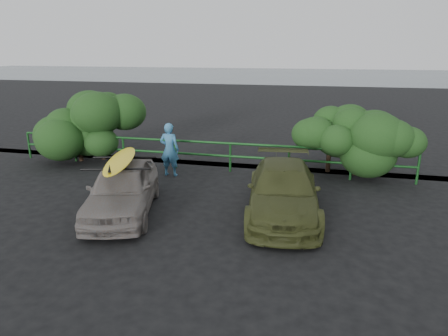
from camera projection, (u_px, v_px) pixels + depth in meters
The scene contains 10 objects.
ground at pixel (144, 229), 9.43m from camera, with size 80.00×80.00×0.00m, color black.
ocean at pixel (295, 75), 65.41m from camera, with size 200.00×200.00×0.00m, color #525F65.
guardrail at pixel (202, 155), 13.95m from camera, with size 14.00×0.08×1.04m, color #144919, non-canonical shape.
shrub_left at pixel (84, 129), 15.18m from camera, with size 3.20×2.40×2.32m, color #204619, non-canonical shape.
shrub_right at pixel (352, 145), 13.18m from camera, with size 3.20×2.40×2.08m, color #204619, non-canonical shape.
sedan at pixel (123, 189), 10.23m from camera, with size 1.55×3.86×1.31m, color slate.
olive_vehicle at pixel (283, 190), 10.18m from camera, with size 1.77×4.35×1.26m, color #3B411D.
man at pixel (170, 150), 13.21m from camera, with size 0.65×0.43×1.79m, color teal.
roof_rack at pixel (121, 163), 10.03m from camera, with size 1.65×1.16×0.06m, color black, non-canonical shape.
surfboard at pixel (120, 160), 10.01m from camera, with size 0.57×2.77×0.08m, color yellow.
Camera 1 is at (3.80, -7.96, 4.09)m, focal length 32.00 mm.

